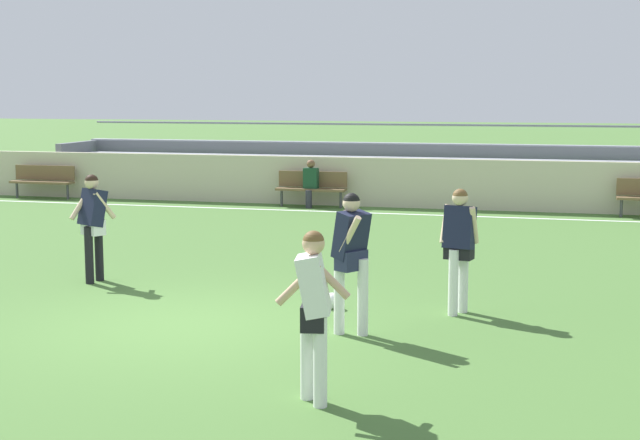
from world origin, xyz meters
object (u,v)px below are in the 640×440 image
Objects in this scene: bleacher_stand at (458,170)px; spectator_seated at (311,180)px; bench_near_wall_gap at (312,185)px; player_dark_deep_cover at (351,250)px; player_dark_wide_right at (93,218)px; player_white_challenging at (314,302)px; bench_centre_sideline at (43,178)px; soccer_ball at (332,301)px; player_dark_wide_left at (459,240)px.

bleacher_stand reaches higher than spectator_seated.
player_dark_deep_cover is (3.67, -11.95, 0.49)m from bench_near_wall_gap.
player_dark_wide_right is 6.53m from player_white_challenging.
player_dark_deep_cover is (11.33, -11.95, 0.49)m from bench_centre_sideline.
player_dark_wide_right is 4.14m from soccer_ball.
bleacher_stand is at bearing 11.76° from bench_centre_sideline.
bench_near_wall_gap is 8.18× the size of soccer_ball.
soccer_ball is at bearing -73.68° from bench_near_wall_gap.
player_dark_wide_left is 1.01× the size of player_white_challenging.
bench_near_wall_gap is at bearing -146.20° from bleacher_stand.
spectator_seated is at bearing -0.87° from bench_centre_sideline.
bleacher_stand is at bearing 90.87° from player_dark_deep_cover.
bench_centre_sideline is 12.04m from player_dark_wide_right.
player_dark_wide_left is at bearing 76.19° from player_white_challenging.
soccer_ball is at bearing 101.05° from player_white_challenging.
spectator_seated is 0.70× the size of player_dark_deep_cover.
bench_near_wall_gap is 7.66m from bench_centre_sideline.
soccer_ball is (-1.68, -0.13, -0.88)m from player_dark_wide_left.
bench_near_wall_gap is at bearing 114.47° from player_dark_wide_left.
bench_near_wall_gap is 11.17m from soccer_ball.
spectator_seated is (7.66, -0.12, 0.16)m from bench_centre_sideline.
player_dark_wide_left is 1.90m from soccer_ball.
bench_near_wall_gap reaches higher than soccer_ball.
player_dark_wide_right is at bearing 168.52° from soccer_ball.
player_dark_wide_left is 3.98m from player_white_challenging.
soccer_ball is at bearing -44.78° from bench_centre_sideline.
soccer_ball is (-0.73, 3.73, -0.87)m from player_white_challenging.
bleacher_stand is 13.19× the size of player_dark_deep_cover.
spectator_seated is at bearing -90.00° from bench_near_wall_gap.
player_dark_deep_cover is at bearing -89.13° from bleacher_stand.
spectator_seated is 11.52m from player_dark_wide_left.
player_dark_deep_cover reaches higher than bench_centre_sideline.
bench_near_wall_gap is 1.10× the size of player_white_challenging.
bleacher_stand is 12.97m from player_dark_wide_left.
player_dark_deep_cover reaches higher than player_dark_wide_left.
spectator_seated reaches higher than bench_centre_sideline.
player_dark_wide_left is 1.79m from player_dark_deep_cover.
player_dark_wide_right is 1.01× the size of player_white_challenging.
bench_centre_sideline is 7.66m from spectator_seated.
bench_centre_sideline is at bearing -168.24° from bleacher_stand.
player_dark_deep_cover is at bearing -46.52° from bench_centre_sideline.
player_white_challenging is (3.87, -14.33, 0.27)m from spectator_seated.
player_dark_deep_cover is 7.83× the size of soccer_ball.
bench_near_wall_gap is 0.19m from spectator_seated.
player_dark_wide_left is (12.48, -10.58, 0.44)m from bench_centre_sideline.
player_dark_deep_cover is at bearing -66.62° from soccer_ball.
player_dark_wide_left is at bearing -40.30° from bench_centre_sideline.
bench_centre_sideline is at bearing 133.48° from player_dark_deep_cover.
player_white_challenging reaches higher than bench_centre_sideline.
bench_centre_sideline is at bearing 135.22° from soccer_ball.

